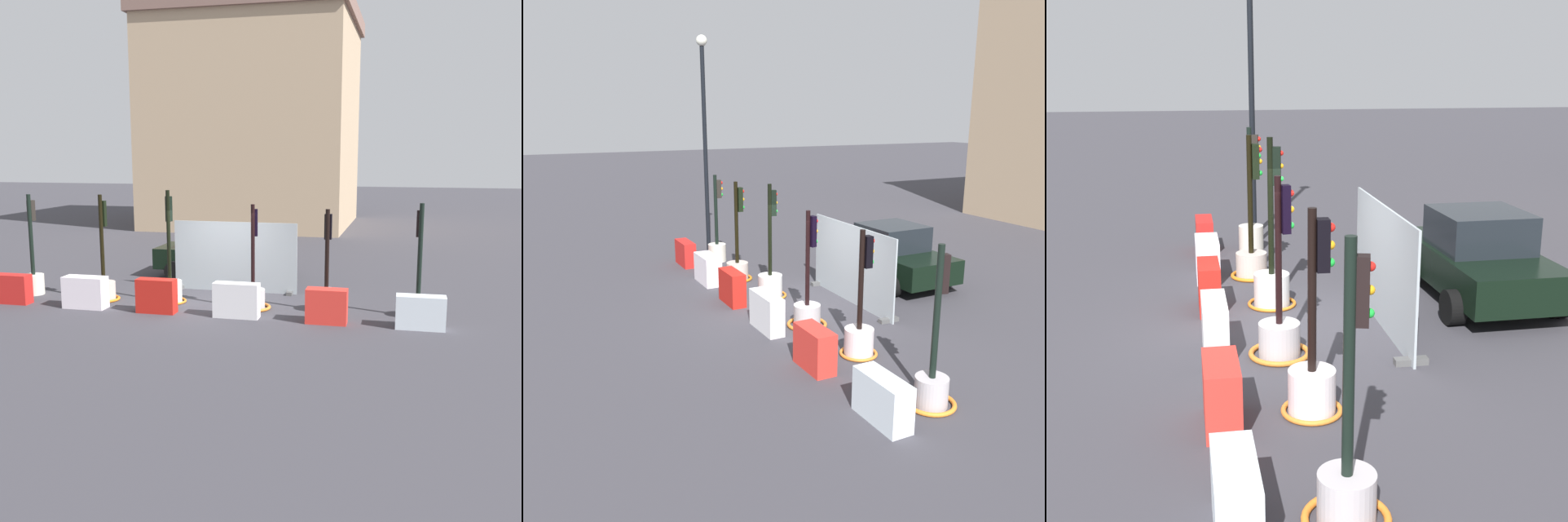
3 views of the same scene
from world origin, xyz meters
The scene contains 16 objects.
ground_plane centered at (0.00, 0.00, 0.00)m, with size 120.00×120.00×0.00m, color #37363C.
traffic_light_0 centered at (-5.38, -0.03, 0.63)m, with size 0.58×0.58×2.87m.
traffic_light_1 centered at (-3.07, -0.22, 0.49)m, with size 0.87×0.87×2.91m.
traffic_light_2 centered at (-1.20, -0.01, 0.48)m, with size 0.89×0.89×3.04m.
traffic_light_3 centered at (1.17, -0.17, 0.41)m, with size 0.94×0.94×2.73m.
traffic_light_4 centered at (3.07, 0.01, 0.50)m, with size 0.79×0.79×2.63m.
traffic_light_5 centered at (5.34, -0.04, 0.47)m, with size 0.88×0.88×2.82m.
construction_barrier_0 centered at (-5.33, -1.13, 0.40)m, with size 1.08×0.40×0.79m.
construction_barrier_1 centered at (-3.12, -1.12, 0.42)m, with size 1.13×0.48×0.83m.
construction_barrier_2 centered at (-1.11, -1.15, 0.43)m, with size 1.01×0.39×0.87m.
construction_barrier_3 centered at (0.99, -1.13, 0.43)m, with size 1.14×0.38×0.87m.
construction_barrier_4 centered at (3.22, -1.13, 0.42)m, with size 0.98×0.44×0.84m.
construction_barrier_5 centered at (5.40, -1.10, 0.39)m, with size 1.13×0.43×0.78m.
car_black_sedan centered at (-0.98, 3.80, 0.80)m, with size 4.05×2.26×1.68m.
street_lamp_post centered at (-6.84, 0.16, 4.37)m, with size 0.36×0.36×7.27m.
site_fence_panel centered at (0.15, 1.69, 0.97)m, with size 3.68×0.50×2.05m.
Camera 3 is at (11.19, -1.38, 4.24)m, focal length 49.50 mm.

